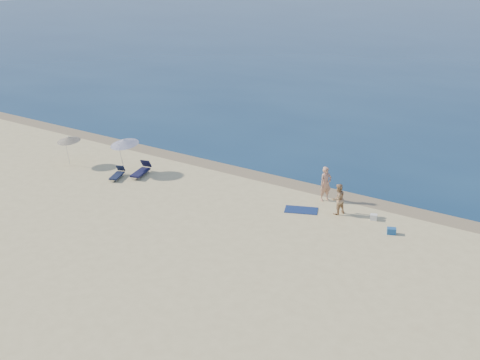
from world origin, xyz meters
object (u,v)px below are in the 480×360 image
Objects in this scene: blue_cooler at (391,231)px; person_right at (338,199)px; umbrella_near at (124,142)px; person_left at (326,184)px.

person_right is at bearing 144.26° from blue_cooler.
person_right is 0.72× the size of umbrella_near.
person_left is 1.87m from person_right.
blue_cooler is 17.07m from umbrella_near.
person_left is at bearing 28.85° from umbrella_near.
person_left is 5.09m from blue_cooler.
umbrella_near reaches higher than person_right.
person_left is at bearing -109.05° from person_right.
person_right is (1.35, -1.29, -0.14)m from person_left.
blue_cooler is (3.26, -0.71, -0.69)m from person_right.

